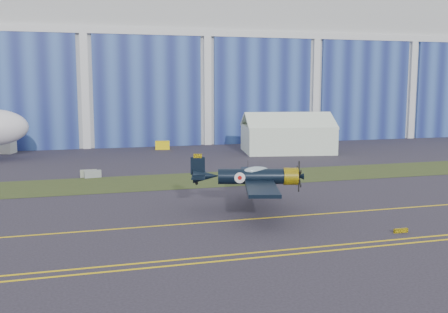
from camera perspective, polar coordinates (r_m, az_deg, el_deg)
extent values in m
plane|color=#2F2B38|center=(47.28, -13.32, -6.20)|extent=(260.00, 260.00, 0.00)
cube|color=#475128|center=(60.95, -13.93, -3.04)|extent=(260.00, 10.00, 0.02)
cube|color=silver|center=(117.94, -15.19, 9.41)|extent=(220.00, 45.00, 30.00)
cube|color=navy|center=(95.09, -14.89, 6.83)|extent=(220.00, 0.60, 20.00)
cube|color=silver|center=(95.48, -15.12, 13.20)|extent=(220.00, 0.70, 1.20)
cube|color=yellow|center=(42.45, -13.01, -7.80)|extent=(200.00, 0.20, 0.02)
cube|color=yellow|center=(33.40, -12.16, -12.13)|extent=(80.00, 0.20, 0.02)
cube|color=yellow|center=(34.34, -12.27, -11.56)|extent=(80.00, 0.20, 0.02)
cube|color=yellow|center=(42.85, 18.69, -7.64)|extent=(1.20, 0.15, 0.35)
cube|color=yellow|center=(92.20, -6.72, 1.23)|extent=(2.67, 1.90, 1.44)
cube|color=#939D88|center=(66.42, -14.53, -1.79)|extent=(2.00, 0.61, 0.90)
cube|color=gray|center=(65.81, -14.10, -1.87)|extent=(2.06, 0.86, 0.90)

